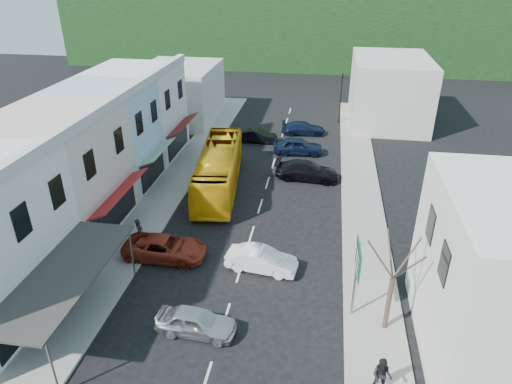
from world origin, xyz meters
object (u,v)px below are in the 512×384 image
object	(u,v)px
car_silver	(196,322)
car_red	(165,248)
car_white	(262,260)
traffic_signal	(341,98)
street_tree	(393,278)
pedestrian_right	(382,376)
bus	(219,170)
direction_sign	(355,281)
pedestrian_left	(140,233)

from	to	relation	value
car_silver	car_red	xyz separation A→B (m)	(-3.60, 5.85, 0.00)
car_white	car_red	xyz separation A→B (m)	(-6.00, 0.29, 0.00)
car_white	car_silver	bearing A→B (deg)	163.79
traffic_signal	car_white	bearing A→B (deg)	72.63
street_tree	car_silver	bearing A→B (deg)	-169.54
pedestrian_right	traffic_signal	xyz separation A→B (m)	(-1.65, 35.90, 1.78)
car_red	pedestrian_right	bearing A→B (deg)	-123.72
car_white	pedestrian_right	distance (m)	9.94
bus	pedestrian_right	size ratio (longest dim) A/B	6.82
car_red	street_tree	xyz separation A→B (m)	(12.77, -4.16, 2.45)
direction_sign	traffic_signal	size ratio (longest dim) A/B	0.80
direction_sign	street_tree	xyz separation A→B (m)	(1.60, -0.74, 0.93)
street_tree	traffic_signal	bearing A→B (deg)	93.93
bus	car_silver	distance (m)	16.00
bus	direction_sign	size ratio (longest dim) A/B	2.61
car_white	traffic_signal	distance (m)	28.59
car_white	pedestrian_left	bearing A→B (deg)	88.45
car_red	pedestrian_right	xyz separation A→B (m)	(12.22, -8.05, 0.30)
street_tree	traffic_signal	size ratio (longest dim) A/B	1.13
car_white	pedestrian_right	size ratio (longest dim) A/B	2.59
pedestrian_left	street_tree	bearing A→B (deg)	-120.64
pedestrian_right	car_red	bearing A→B (deg)	166.33
car_silver	traffic_signal	world-z (taller)	traffic_signal
traffic_signal	pedestrian_right	bearing A→B (deg)	84.48
car_silver	street_tree	distance (m)	9.64
car_red	traffic_signal	distance (m)	29.86
car_white	street_tree	bearing A→B (deg)	-112.55
car_silver	direction_sign	size ratio (longest dim) A/B	0.99
bus	car_red	size ratio (longest dim) A/B	2.52
car_silver	traffic_signal	distance (m)	34.47
pedestrian_left	pedestrian_right	world-z (taller)	same
car_silver	pedestrian_left	world-z (taller)	pedestrian_left
car_white	traffic_signal	world-z (taller)	traffic_signal
car_red	traffic_signal	xyz separation A→B (m)	(10.57, 27.85, 2.08)
bus	pedestrian_left	xyz separation A→B (m)	(-3.05, -8.99, -0.55)
car_silver	bus	bearing A→B (deg)	12.67
car_white	street_tree	xyz separation A→B (m)	(6.77, -3.86, 2.45)
bus	street_tree	bearing A→B (deg)	-56.98
car_red	direction_sign	world-z (taller)	direction_sign
bus	traffic_signal	xyz separation A→B (m)	(9.50, 17.92, 1.23)
pedestrian_left	street_tree	distance (m)	15.76
pedestrian_right	street_tree	distance (m)	4.48
car_silver	pedestrian_left	bearing A→B (deg)	43.02
car_white	bus	bearing A→B (deg)	32.97
pedestrian_left	car_silver	bearing A→B (deg)	-152.13
pedestrian_right	direction_sign	xyz separation A→B (m)	(-1.05, 4.64, 1.23)
car_red	direction_sign	size ratio (longest dim) A/B	1.03
pedestrian_right	street_tree	world-z (taller)	street_tree
bus	traffic_signal	distance (m)	20.32
car_red	traffic_signal	world-z (taller)	traffic_signal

